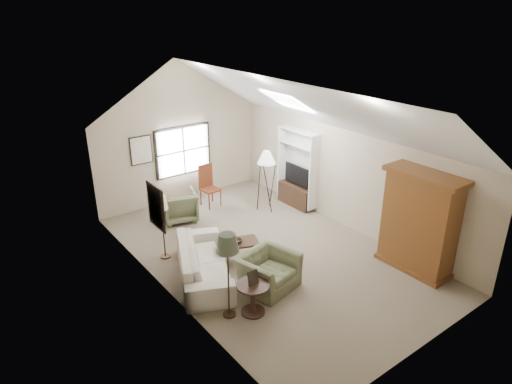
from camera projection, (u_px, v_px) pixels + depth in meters
room_shell at (268, 116)px, 9.28m from camera, size 5.01×8.01×4.00m
window at (183, 151)px, 12.93m from camera, size 1.72×0.08×1.42m
skylight at (287, 101)px, 10.66m from camera, size 0.80×1.20×0.52m
wall_art at (148, 177)px, 10.24m from camera, size 1.97×3.71×0.88m
armoire at (419, 222)px, 9.55m from camera, size 0.60×1.50×2.20m
tv_alcove at (297, 167)px, 12.56m from camera, size 0.32×1.30×2.10m
media_console at (296, 195)px, 12.88m from camera, size 0.34×1.18×0.60m
tv_panel at (297, 175)px, 12.63m from camera, size 0.05×0.90×0.55m
sofa at (203, 261)px, 9.52m from camera, size 1.90×2.65×0.72m
armchair_near at (268, 271)px, 9.17m from camera, size 1.29×1.19×0.72m
armchair_far at (180, 206)px, 11.99m from camera, size 1.07×1.09×0.79m
coffee_table at (237, 251)px, 10.14m from camera, size 1.05×0.81×0.48m
bowl at (237, 241)px, 10.04m from camera, size 0.29×0.29×0.05m
side_table at (253, 298)px, 8.42m from camera, size 0.82×0.82×0.62m
side_chair at (210, 186)px, 12.75m from camera, size 0.49×0.49×1.18m
tripod_lamp at (266, 180)px, 12.39m from camera, size 0.65×0.65×1.74m
dark_lamp at (228, 276)px, 8.13m from camera, size 0.55×0.55×1.72m
tan_lamp at (163, 227)px, 10.07m from camera, size 0.41×0.41×1.55m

